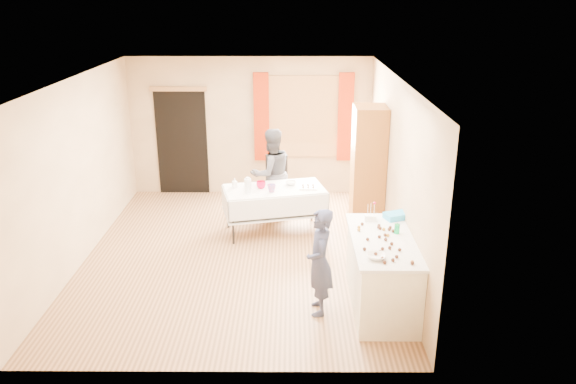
{
  "coord_description": "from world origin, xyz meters",
  "views": [
    {
      "loc": [
        0.77,
        -7.58,
        3.72
      ],
      "look_at": [
        0.73,
        0.0,
        0.99
      ],
      "focal_mm": 35.0,
      "sensor_mm": 36.0,
      "label": 1
    }
  ],
  "objects_px": {
    "woman": "(271,173)",
    "girl": "(320,262)",
    "counter": "(382,273)",
    "chair": "(276,193)",
    "party_table": "(274,206)",
    "cabinet": "(368,171)"
  },
  "relations": [
    {
      "from": "counter",
      "to": "girl",
      "type": "bearing_deg",
      "value": -169.37
    },
    {
      "from": "counter",
      "to": "party_table",
      "type": "relative_size",
      "value": 0.93
    },
    {
      "from": "woman",
      "to": "chair",
      "type": "bearing_deg",
      "value": -129.27
    },
    {
      "from": "chair",
      "to": "girl",
      "type": "bearing_deg",
      "value": -76.51
    },
    {
      "from": "counter",
      "to": "woman",
      "type": "bearing_deg",
      "value": 116.29
    },
    {
      "from": "woman",
      "to": "girl",
      "type": "bearing_deg",
      "value": 73.46
    },
    {
      "from": "party_table",
      "to": "girl",
      "type": "distance_m",
      "value": 2.51
    },
    {
      "from": "cabinet",
      "to": "girl",
      "type": "relative_size",
      "value": 1.54
    },
    {
      "from": "counter",
      "to": "girl",
      "type": "distance_m",
      "value": 0.82
    },
    {
      "from": "chair",
      "to": "girl",
      "type": "distance_m",
      "value": 3.55
    },
    {
      "from": "girl",
      "to": "chair",
      "type": "bearing_deg",
      "value": -172.46
    },
    {
      "from": "counter",
      "to": "chair",
      "type": "bearing_deg",
      "value": 112.65
    },
    {
      "from": "counter",
      "to": "girl",
      "type": "relative_size",
      "value": 1.21
    },
    {
      "from": "counter",
      "to": "cabinet",
      "type": "bearing_deg",
      "value": 87.54
    },
    {
      "from": "cabinet",
      "to": "woman",
      "type": "relative_size",
      "value": 1.32
    },
    {
      "from": "party_table",
      "to": "chair",
      "type": "xyz_separation_m",
      "value": [
        -0.0,
        1.05,
        -0.16
      ]
    },
    {
      "from": "cabinet",
      "to": "chair",
      "type": "bearing_deg",
      "value": 146.16
    },
    {
      "from": "girl",
      "to": "woman",
      "type": "height_order",
      "value": "woman"
    },
    {
      "from": "counter",
      "to": "woman",
      "type": "height_order",
      "value": "woman"
    },
    {
      "from": "party_table",
      "to": "girl",
      "type": "height_order",
      "value": "girl"
    },
    {
      "from": "cabinet",
      "to": "counter",
      "type": "distance_m",
      "value": 2.4
    },
    {
      "from": "counter",
      "to": "woman",
      "type": "xyz_separation_m",
      "value": [
        -1.46,
        2.95,
        0.32
      ]
    }
  ]
}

